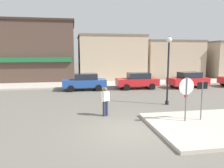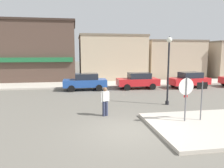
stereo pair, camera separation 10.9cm
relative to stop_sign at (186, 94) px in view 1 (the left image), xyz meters
The scene contains 14 objects.
ground_plane 3.40m from the stop_sign, 169.85° to the right, with size 160.00×160.00×0.00m, color #6B665B.
sidewalk_corner 2.11m from the stop_sign, 27.34° to the right, with size 6.40×4.80×0.15m, color beige.
kerb_far 14.24m from the stop_sign, 102.20° to the left, with size 80.00×4.00×0.15m, color beige.
stop_sign is the anchor object (origin of this frame).
one_way_sign 0.88m from the stop_sign, ahead, with size 0.60×0.08×2.10m.
lamp_post 4.31m from the stop_sign, 78.08° to the left, with size 0.36×0.36×4.54m.
parked_car_nearest 11.60m from the stop_sign, 111.89° to the left, with size 4.01×1.90×1.56m.
parked_car_second 10.71m from the stop_sign, 85.87° to the left, with size 4.01×1.89×1.56m.
parked_car_third 12.02m from the stop_sign, 60.04° to the left, with size 4.17×2.22×1.56m.
pedestrian_crossing_near 4.24m from the stop_sign, 150.90° to the left, with size 0.53×0.36×1.61m.
building_corner_shop 22.34m from the stop_sign, 116.34° to the left, with size 9.57×8.66×7.25m.
building_storefront_left_near 19.53m from the stop_sign, 91.48° to the left, with size 8.26×7.87×5.66m.
building_storefront_left_mid 21.38m from the stop_sign, 67.74° to the left, with size 7.89×6.49×5.14m.
building_storefront_right_near 25.14m from the stop_sign, 50.64° to the left, with size 5.69×7.80×5.03m.
Camera 1 is at (-2.39, -9.06, 3.48)m, focal length 35.00 mm.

